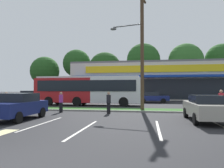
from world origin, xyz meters
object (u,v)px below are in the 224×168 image
(car_0, at_px, (153,97))
(pedestrian_by_pole, at_px, (109,103))
(city_bus, at_px, (88,90))
(pedestrian_far, at_px, (221,102))
(car_4, at_px, (31,96))
(pedestrian_mid, at_px, (61,102))
(pedestrian_near_bench, at_px, (6,102))
(car_2, at_px, (206,108))
(car_1, at_px, (103,97))
(utility_pole, at_px, (140,46))
(car_3, at_px, (18,106))
(bus_stop_bench, at_px, (22,105))

(car_0, bearing_deg, pedestrian_by_pole, -104.84)
(city_bus, relative_size, pedestrian_far, 6.74)
(city_bus, xyz_separation_m, car_4, (-10.48, 5.94, -0.96))
(pedestrian_mid, bearing_deg, pedestrian_near_bench, -65.20)
(car_0, height_order, car_2, car_2)
(car_1, distance_m, pedestrian_by_pole, 14.25)
(utility_pole, bearing_deg, car_3, -137.86)
(utility_pole, height_order, pedestrian_by_pole, utility_pole)
(city_bus, bearing_deg, pedestrian_mid, -89.94)
(utility_pole, xyz_separation_m, pedestrian_near_bench, (-10.72, -2.45, -4.62))
(car_3, relative_size, pedestrian_mid, 2.61)
(car_3, distance_m, pedestrian_near_bench, 5.38)
(pedestrian_by_pole, bearing_deg, pedestrian_far, -83.65)
(city_bus, height_order, pedestrian_far, city_bus)
(bus_stop_bench, xyz_separation_m, car_2, (13.68, -3.59, 0.28))
(car_2, height_order, pedestrian_mid, pedestrian_mid)
(city_bus, bearing_deg, car_0, 38.35)
(car_3, height_order, pedestrian_near_bench, pedestrian_near_bench)
(bus_stop_bench, relative_size, car_4, 0.33)
(car_2, relative_size, pedestrian_far, 2.69)
(car_0, bearing_deg, car_3, -115.49)
(pedestrian_mid, relative_size, pedestrian_far, 0.90)
(car_2, relative_size, pedestrian_by_pole, 2.95)
(utility_pole, xyz_separation_m, car_4, (-16.54, 11.26, -4.63))
(car_1, bearing_deg, car_3, -94.27)
(city_bus, xyz_separation_m, pedestrian_far, (11.96, -6.62, -0.87))
(car_1, height_order, car_3, car_3)
(car_0, xyz_separation_m, car_3, (-8.27, -17.34, 0.06))
(utility_pole, relative_size, pedestrian_near_bench, 6.35)
(car_4, relative_size, pedestrian_far, 2.68)
(city_bus, bearing_deg, car_2, -46.24)
(utility_pole, height_order, car_3, utility_pole)
(car_3, relative_size, pedestrian_near_bench, 2.61)
(car_0, bearing_deg, car_1, 174.99)
(car_4, xyz_separation_m, pedestrian_mid, (10.41, -13.45, 0.00))
(utility_pole, relative_size, bus_stop_bench, 6.35)
(car_1, relative_size, pedestrian_mid, 2.60)
(car_2, height_order, pedestrian_far, pedestrian_far)
(car_4, bearing_deg, car_0, -1.01)
(pedestrian_near_bench, distance_m, pedestrian_far, 16.65)
(car_0, xyz_separation_m, pedestrian_near_bench, (-11.92, -13.39, 0.06))
(car_1, relative_size, car_4, 0.87)
(car_2, distance_m, car_3, 10.98)
(bus_stop_bench, distance_m, car_2, 14.15)
(utility_pole, height_order, pedestrian_mid, utility_pole)
(car_4, height_order, pedestrian_near_bench, pedestrian_near_bench)
(pedestrian_near_bench, bearing_deg, car_1, -31.08)
(car_2, bearing_deg, pedestrian_near_bench, 79.12)
(car_0, xyz_separation_m, car_4, (-17.74, 0.31, 0.06))
(car_1, distance_m, pedestrian_near_bench, 14.86)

